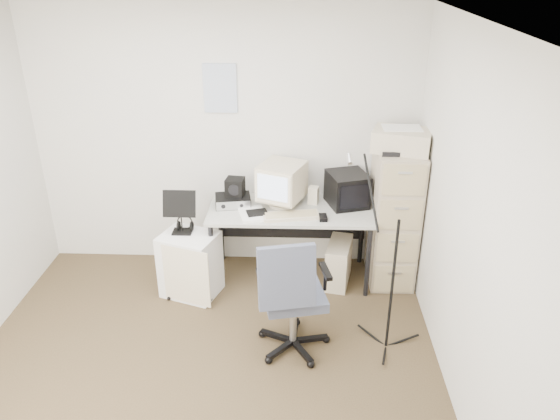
{
  "coord_description": "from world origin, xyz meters",
  "views": [
    {
      "loc": [
        0.7,
        -3.07,
        2.87
      ],
      "look_at": [
        0.55,
        0.95,
        0.95
      ],
      "focal_mm": 35.0,
      "sensor_mm": 36.0,
      "label": 1
    }
  ],
  "objects_px": {
    "office_chair": "(294,293)",
    "side_cart": "(190,264)",
    "filing_cabinet": "(394,216)",
    "desk": "(290,243)"
  },
  "relations": [
    {
      "from": "office_chair",
      "to": "side_cart",
      "type": "bearing_deg",
      "value": 129.56
    },
    {
      "from": "office_chair",
      "to": "side_cart",
      "type": "relative_size",
      "value": 1.72
    },
    {
      "from": "desk",
      "to": "office_chair",
      "type": "distance_m",
      "value": 1.06
    },
    {
      "from": "desk",
      "to": "side_cart",
      "type": "distance_m",
      "value": 0.95
    },
    {
      "from": "filing_cabinet",
      "to": "office_chair",
      "type": "height_order",
      "value": "filing_cabinet"
    },
    {
      "from": "desk",
      "to": "office_chair",
      "type": "relative_size",
      "value": 1.47
    },
    {
      "from": "office_chair",
      "to": "side_cart",
      "type": "distance_m",
      "value": 1.22
    },
    {
      "from": "filing_cabinet",
      "to": "office_chair",
      "type": "xyz_separation_m",
      "value": [
        -0.91,
        -1.08,
        -0.14
      ]
    },
    {
      "from": "desk",
      "to": "side_cart",
      "type": "height_order",
      "value": "desk"
    },
    {
      "from": "filing_cabinet",
      "to": "desk",
      "type": "bearing_deg",
      "value": -178.19
    }
  ]
}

